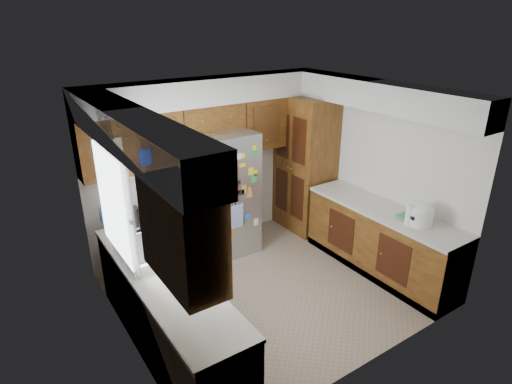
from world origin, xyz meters
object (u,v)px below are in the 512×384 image
pantry (305,164)px  paper_towel (410,215)px  fridge (221,194)px  rice_cooker (421,214)px

pantry → paper_towel: bearing=-93.0°
fridge → rice_cooker: (1.50, -2.21, 0.16)m
paper_towel → rice_cooker: bearing=-31.0°
pantry → paper_towel: (-0.11, -2.09, -0.03)m
pantry → rice_cooker: pantry is taller
pantry → rice_cooker: bearing=-90.0°
pantry → fridge: pantry is taller
rice_cooker → paper_towel: (-0.11, 0.07, -0.01)m
fridge → paper_towel: fridge is taller
fridge → pantry: bearing=-2.1°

